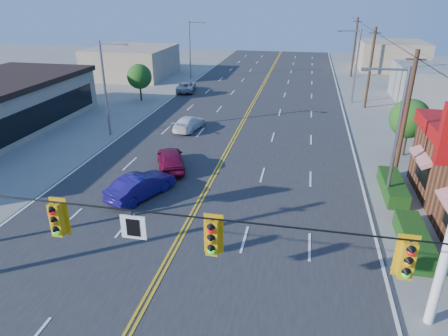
% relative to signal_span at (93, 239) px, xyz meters
% --- Properties ---
extents(road, '(20.00, 120.00, 0.06)m').
position_rel_signal_span_xyz_m(road, '(0.12, 20.00, -4.86)').
color(road, '#2D2D30').
rests_on(road, ground).
extents(signal_span, '(24.32, 0.34, 9.00)m').
position_rel_signal_span_xyz_m(signal_span, '(0.00, 0.00, 0.00)').
color(signal_span, '#47301E').
rests_on(signal_span, ground).
extents(streetlight_se, '(2.55, 0.25, 8.00)m').
position_rel_signal_span_xyz_m(streetlight_se, '(10.91, 14.00, -0.37)').
color(streetlight_se, gray).
rests_on(streetlight_se, ground).
extents(streetlight_ne, '(2.55, 0.25, 8.00)m').
position_rel_signal_span_xyz_m(streetlight_ne, '(10.91, 38.00, -0.37)').
color(streetlight_ne, gray).
rests_on(streetlight_ne, ground).
extents(streetlight_sw, '(2.55, 0.25, 8.00)m').
position_rel_signal_span_xyz_m(streetlight_sw, '(-10.67, 22.00, -0.37)').
color(streetlight_sw, gray).
rests_on(streetlight_sw, ground).
extents(streetlight_nw, '(2.55, 0.25, 8.00)m').
position_rel_signal_span_xyz_m(streetlight_nw, '(-10.67, 48.00, -0.37)').
color(streetlight_nw, gray).
rests_on(streetlight_nw, ground).
extents(utility_pole_near, '(0.28, 0.28, 8.40)m').
position_rel_signal_span_xyz_m(utility_pole_near, '(12.32, 18.00, -0.69)').
color(utility_pole_near, '#47301E').
rests_on(utility_pole_near, ground).
extents(utility_pole_mid, '(0.28, 0.28, 8.40)m').
position_rel_signal_span_xyz_m(utility_pole_mid, '(12.32, 36.00, -0.69)').
color(utility_pole_mid, '#47301E').
rests_on(utility_pole_mid, ground).
extents(utility_pole_far, '(0.28, 0.28, 8.40)m').
position_rel_signal_span_xyz_m(utility_pole_far, '(12.32, 54.00, -0.69)').
color(utility_pole_far, '#47301E').
rests_on(utility_pole_far, ground).
extents(tree_kfc_rear, '(2.94, 2.94, 4.41)m').
position_rel_signal_span_xyz_m(tree_kfc_rear, '(13.62, 22.00, -1.95)').
color(tree_kfc_rear, '#47301E').
rests_on(tree_kfc_rear, ground).
extents(tree_west, '(2.80, 2.80, 4.20)m').
position_rel_signal_span_xyz_m(tree_west, '(-12.88, 34.00, -2.09)').
color(tree_west, '#47301E').
rests_on(tree_west, ground).
extents(bld_west_far, '(11.00, 12.00, 4.20)m').
position_rel_signal_span_xyz_m(bld_west_far, '(-19.88, 48.00, -2.79)').
color(bld_west_far, tan).
rests_on(bld_west_far, ground).
extents(bld_east_far, '(10.00, 10.00, 4.40)m').
position_rel_signal_span_xyz_m(bld_east_far, '(19.12, 62.00, -2.69)').
color(bld_east_far, tan).
rests_on(bld_east_far, ground).
extents(car_magenta, '(3.36, 4.77, 1.51)m').
position_rel_signal_span_xyz_m(car_magenta, '(-3.15, 15.79, -4.13)').
color(car_magenta, maroon).
rests_on(car_magenta, ground).
extents(car_blue, '(3.33, 4.80, 1.50)m').
position_rel_signal_span_xyz_m(car_blue, '(-3.54, 11.33, -4.14)').
color(car_blue, '#17105D').
rests_on(car_blue, ground).
extents(car_white, '(2.35, 4.51, 1.25)m').
position_rel_signal_span_xyz_m(car_white, '(-4.34, 24.55, -4.26)').
color(car_white, white).
rests_on(car_white, ground).
extents(car_silver, '(2.82, 4.85, 1.27)m').
position_rel_signal_span_xyz_m(car_silver, '(-9.02, 39.31, -4.25)').
color(car_silver, '#B8B9BE').
rests_on(car_silver, ground).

